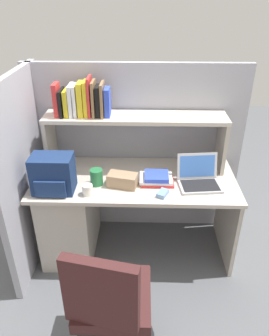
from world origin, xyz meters
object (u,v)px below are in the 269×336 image
object	(u,v)px
laptop	(199,178)
backpack	(53,174)
paper_cup	(88,190)
tissue_box	(123,180)
office_chair	(111,311)
computer_mouse	(163,193)
snack_canister	(97,177)

from	to	relation	value
laptop	backpack	bearing A→B (deg)	-173.75
paper_cup	tissue_box	distance (m)	0.28
office_chair	laptop	bearing A→B (deg)	-112.39
office_chair	tissue_box	bearing A→B (deg)	-79.80
laptop	backpack	world-z (taller)	backpack
laptop	office_chair	xyz separation A→B (m)	(-0.60, -0.89, -0.39)
office_chair	computer_mouse	bearing A→B (deg)	-102.14
tissue_box	office_chair	size ratio (longest dim) A/B	0.24
backpack	snack_canister	xyz separation A→B (m)	(0.30, 0.09, -0.07)
paper_cup	office_chair	world-z (taller)	office_chair
paper_cup	tissue_box	world-z (taller)	tissue_box
tissue_box	snack_canister	xyz separation A→B (m)	(-0.20, 0.02, 0.01)
tissue_box	laptop	bearing A→B (deg)	16.50
backpack	snack_canister	bearing A→B (deg)	17.11
computer_mouse	tissue_box	distance (m)	0.32
paper_cup	snack_canister	distance (m)	0.15
computer_mouse	office_chair	world-z (taller)	office_chair
computer_mouse	paper_cup	bearing A→B (deg)	-153.13
computer_mouse	tissue_box	world-z (taller)	tissue_box
laptop	computer_mouse	size ratio (longest dim) A/B	3.24
computer_mouse	snack_canister	size ratio (longest dim) A/B	0.82
tissue_box	snack_canister	world-z (taller)	snack_canister
laptop	snack_canister	xyz separation A→B (m)	(-0.78, -0.03, 0.01)
snack_canister	laptop	bearing A→B (deg)	1.86
laptop	snack_canister	bearing A→B (deg)	-178.14
paper_cup	office_chair	xyz separation A→B (m)	(0.22, -0.72, -0.38)
backpack	snack_canister	distance (m)	0.33
tissue_box	backpack	bearing A→B (deg)	-158.75
laptop	tissue_box	size ratio (longest dim) A/B	1.53
backpack	computer_mouse	xyz separation A→B (m)	(0.80, -0.04, -0.12)
backpack	snack_canister	world-z (taller)	backpack
computer_mouse	snack_canister	world-z (taller)	snack_canister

